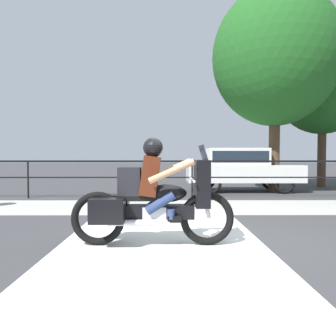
{
  "coord_description": "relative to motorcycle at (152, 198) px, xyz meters",
  "views": [
    {
      "loc": [
        -0.8,
        -4.98,
        1.3
      ],
      "look_at": [
        -0.77,
        1.36,
        1.08
      ],
      "focal_mm": 35.0,
      "sensor_mm": 36.0,
      "label": 1
    }
  ],
  "objects": [
    {
      "name": "ground_plane",
      "position": [
        1.01,
        0.23,
        -0.7
      ],
      "size": [
        120.0,
        120.0,
        0.0
      ],
      "primitive_type": "plane",
      "color": "#38383A"
    },
    {
      "name": "sidewalk_band",
      "position": [
        1.01,
        3.63,
        -0.69
      ],
      "size": [
        44.0,
        2.4,
        0.01
      ],
      "primitive_type": "cube",
      "color": "#A8A59E",
      "rests_on": "ground"
    },
    {
      "name": "crosswalk_band",
      "position": [
        0.14,
        0.03,
        -0.69
      ],
      "size": [
        3.02,
        6.0,
        0.01
      ],
      "primitive_type": "cube",
      "color": "silver",
      "rests_on": "ground"
    },
    {
      "name": "fence_railing",
      "position": [
        1.01,
        5.4,
        0.23
      ],
      "size": [
        36.0,
        0.05,
        1.18
      ],
      "color": "black",
      "rests_on": "ground"
    },
    {
      "name": "motorcycle",
      "position": [
        0.0,
        0.0,
        0.0
      ],
      "size": [
        2.39,
        0.76,
        1.57
      ],
      "rotation": [
        0.0,
        0.0,
        0.07
      ],
      "color": "black",
      "rests_on": "ground"
    },
    {
      "name": "parked_car",
      "position": [
        2.94,
        7.3,
        0.22
      ],
      "size": [
        4.12,
        1.61,
        1.6
      ],
      "rotation": [
        0.0,
        0.0,
        0.02
      ],
      "color": "silver",
      "rests_on": "ground"
    },
    {
      "name": "tree_behind_sign",
      "position": [
        6.83,
        9.16,
        3.77
      ],
      "size": [
        4.05,
        4.05,
        6.71
      ],
      "color": "#473323",
      "rests_on": "ground"
    },
    {
      "name": "tree_behind_car",
      "position": [
        4.11,
        7.08,
        4.15
      ],
      "size": [
        4.48,
        4.48,
        7.33
      ],
      "color": "#473323",
      "rests_on": "ground"
    }
  ]
}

